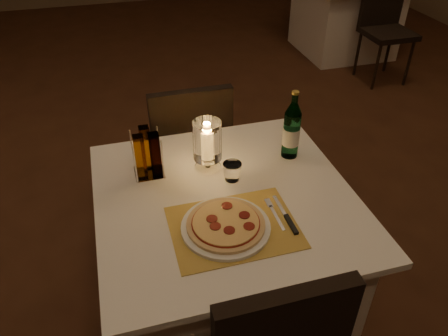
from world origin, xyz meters
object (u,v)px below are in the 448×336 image
object	(u,v)px
plate	(226,227)
hurricane_candle	(207,142)
tumbler	(232,171)
neighbor_table_right	(344,17)
chair_far	(189,141)
water_bottle	(292,131)
pizza	(226,224)
main_table	(225,259)

from	to	relation	value
plate	hurricane_candle	xyz separation A→B (m)	(0.03, 0.37, 0.12)
plate	tumbler	xyz separation A→B (m)	(0.11, 0.27, 0.03)
plate	neighbor_table_right	bearing A→B (deg)	54.59
chair_far	water_bottle	world-z (taller)	water_bottle
tumbler	chair_far	bearing A→B (deg)	95.13
pizza	neighbor_table_right	world-z (taller)	pizza
main_table	chair_far	bearing A→B (deg)	90.00
tumbler	hurricane_candle	size ratio (longest dim) A/B	0.34
main_table	chair_far	world-z (taller)	chair_far
pizza	water_bottle	distance (m)	0.56
pizza	main_table	bearing A→B (deg)	74.57
tumbler	water_bottle	size ratio (longest dim) A/B	0.25
plate	pizza	xyz separation A→B (m)	(0.00, 0.00, 0.02)
neighbor_table_right	main_table	bearing A→B (deg)	-126.40
plate	neighbor_table_right	world-z (taller)	plate
plate	tumbler	distance (m)	0.30
tumbler	neighbor_table_right	distance (m)	3.58
hurricane_candle	neighbor_table_right	distance (m)	3.56
main_table	hurricane_candle	size ratio (longest dim) A/B	4.41
plate	water_bottle	world-z (taller)	water_bottle
water_bottle	chair_far	bearing A→B (deg)	123.85
pizza	tumbler	distance (m)	0.29
plate	neighbor_table_right	distance (m)	3.86
chair_far	main_table	bearing A→B (deg)	-90.00
neighbor_table_right	pizza	bearing A→B (deg)	-125.40
pizza	water_bottle	size ratio (longest dim) A/B	0.90
main_table	water_bottle	distance (m)	0.63
pizza	neighbor_table_right	size ratio (longest dim) A/B	0.28
chair_far	hurricane_candle	xyz separation A→B (m)	(-0.02, -0.52, 0.32)
plate	water_bottle	xyz separation A→B (m)	(0.40, 0.37, 0.11)
main_table	hurricane_candle	world-z (taller)	hurricane_candle
chair_far	hurricane_candle	world-z (taller)	hurricane_candle
main_table	plate	xyz separation A→B (m)	(-0.05, -0.18, 0.38)
pizza	tumbler	bearing A→B (deg)	69.05
water_bottle	hurricane_candle	xyz separation A→B (m)	(-0.37, -0.00, 0.01)
chair_far	plate	size ratio (longest dim) A/B	2.81
main_table	tumbler	bearing A→B (deg)	59.64
pizza	neighbor_table_right	bearing A→B (deg)	54.60
pizza	hurricane_candle	distance (m)	0.39
chair_far	pizza	xyz separation A→B (m)	(-0.05, -0.89, 0.22)
tumbler	plate	bearing A→B (deg)	-111.01
hurricane_candle	neighbor_table_right	xyz separation A→B (m)	(2.20, 2.76, -0.50)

